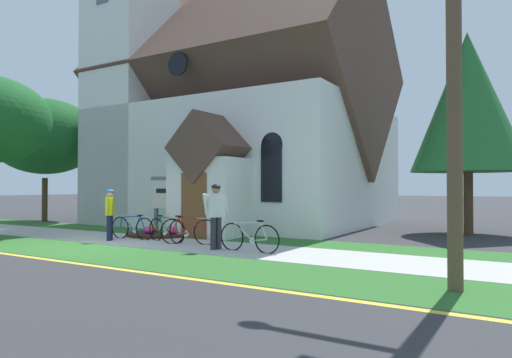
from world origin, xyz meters
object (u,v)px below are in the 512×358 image
at_px(cyclist_in_red_jersey, 110,211).
at_px(yard_deciduous_tree, 45,137).
at_px(bicycle_white, 132,228).
at_px(bicycle_yellow, 166,230).
at_px(bicycle_black, 249,237).
at_px(utility_pole, 446,28).
at_px(church_sign, 173,195).
at_px(cyclist_in_blue_jersey, 216,211).
at_px(roadside_conifer, 468,102).
at_px(bicycle_red, 189,231).

height_order(cyclist_in_red_jersey, yard_deciduous_tree, yard_deciduous_tree).
relative_size(bicycle_white, bicycle_yellow, 1.03).
bearing_deg(bicycle_black, yard_deciduous_tree, 165.66).
bearing_deg(utility_pole, yard_deciduous_tree, 163.77).
bearing_deg(bicycle_black, bicycle_yellow, 171.67).
bearing_deg(bicycle_black, church_sign, 153.17).
bearing_deg(utility_pole, cyclist_in_blue_jersey, 163.00).
distance_m(church_sign, yard_deciduous_tree, 9.52).
relative_size(bicycle_black, yard_deciduous_tree, 0.31).
bearing_deg(bicycle_yellow, cyclist_in_red_jersey, -158.70).
xyz_separation_m(cyclist_in_red_jersey, roadside_conifer, (9.24, 7.54, 3.68)).
xyz_separation_m(cyclist_in_blue_jersey, cyclist_in_red_jersey, (-3.97, -0.07, -0.11)).
xyz_separation_m(church_sign, cyclist_in_red_jersey, (-0.32, -2.52, -0.44)).
bearing_deg(bicycle_yellow, bicycle_white, -177.95).
bearing_deg(utility_pole, bicycle_white, 166.16).
relative_size(cyclist_in_red_jersey, utility_pole, 0.21).
height_order(bicycle_red, cyclist_in_red_jersey, cyclist_in_red_jersey).
xyz_separation_m(bicycle_yellow, cyclist_in_red_jersey, (-1.70, -0.66, 0.54)).
bearing_deg(bicycle_black, cyclist_in_red_jersey, -177.80).
bearing_deg(bicycle_white, bicycle_red, -1.65).
bearing_deg(church_sign, utility_pole, -23.99).
relative_size(bicycle_red, yard_deciduous_tree, 0.29).
bearing_deg(bicycle_yellow, bicycle_red, -6.89).
distance_m(bicycle_red, roadside_conifer, 10.48).
xyz_separation_m(bicycle_white, bicycle_black, (4.60, -0.42, 0.01)).
distance_m(bicycle_black, cyclist_in_red_jersey, 4.96).
height_order(bicycle_red, roadside_conifer, roadside_conifer).
xyz_separation_m(church_sign, roadside_conifer, (8.92, 5.02, 3.23)).
xyz_separation_m(bicycle_white, cyclist_in_blue_jersey, (3.64, -0.54, 0.65)).
bearing_deg(cyclist_in_blue_jersey, church_sign, 146.12).
relative_size(cyclist_in_blue_jersey, utility_pole, 0.23).
xyz_separation_m(church_sign, bicycle_black, (4.61, -2.33, -0.97)).
relative_size(bicycle_yellow, roadside_conifer, 0.24).
bearing_deg(bicycle_white, cyclist_in_blue_jersey, -8.50).
xyz_separation_m(cyclist_in_blue_jersey, utility_pole, (5.94, -1.82, 3.22)).
xyz_separation_m(bicycle_red, bicycle_white, (-2.33, 0.07, -0.02)).
bearing_deg(utility_pole, bicycle_yellow, 163.65).
distance_m(bicycle_red, bicycle_white, 2.34).
bearing_deg(bicycle_white, yard_deciduous_tree, 161.29).
bearing_deg(bicycle_yellow, cyclist_in_blue_jersey, -14.64).
bearing_deg(cyclist_in_blue_jersey, bicycle_yellow, 165.36).
relative_size(bicycle_red, cyclist_in_red_jersey, 1.06).
bearing_deg(roadside_conifer, bicycle_white, -142.16).
distance_m(church_sign, bicycle_white, 2.14).
xyz_separation_m(cyclist_in_blue_jersey, yard_deciduous_tree, (-12.71, 3.62, 3.01)).
height_order(utility_pole, roadside_conifer, utility_pole).
bearing_deg(yard_deciduous_tree, bicycle_white, -18.71).
xyz_separation_m(bicycle_red, bicycle_black, (2.27, -0.36, -0.01)).
xyz_separation_m(bicycle_yellow, roadside_conifer, (7.54, 6.88, 4.21)).
bearing_deg(bicycle_white, cyclist_in_red_jersey, -118.24).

